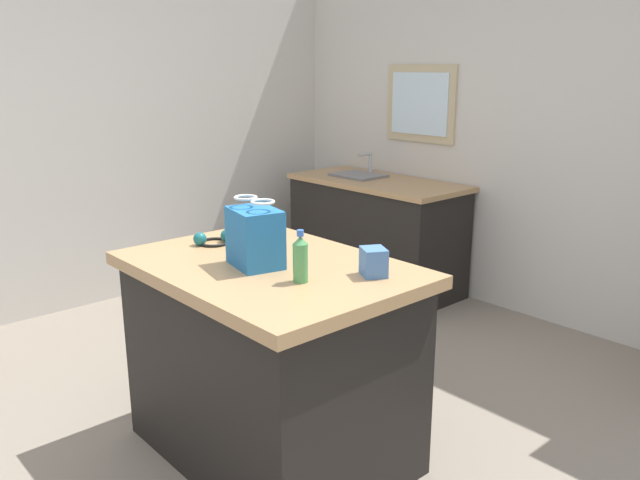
# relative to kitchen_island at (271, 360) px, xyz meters

# --- Properties ---
(back_wall) EXTENTS (5.36, 0.13, 2.76)m
(back_wall) POSITION_rel_kitchen_island_xyz_m (0.13, 2.50, 0.91)
(back_wall) COLOR silver
(back_wall) RESTS_ON ground
(left_wall) EXTENTS (0.10, 5.34, 2.76)m
(left_wall) POSITION_rel_kitchen_island_xyz_m (-2.53, -0.17, 0.91)
(left_wall) COLOR silver
(left_wall) RESTS_ON ground
(kitchen_island) EXTENTS (1.29, 0.91, 0.93)m
(kitchen_island) POSITION_rel_kitchen_island_xyz_m (0.00, 0.00, 0.00)
(kitchen_island) COLOR black
(kitchen_island) RESTS_ON ground
(sink_counter) EXTENTS (1.46, 0.67, 1.07)m
(sink_counter) POSITION_rel_kitchen_island_xyz_m (-1.33, 2.10, -0.02)
(sink_counter) COLOR black
(sink_counter) RESTS_ON ground
(shopping_bag) EXTENTS (0.28, 0.23, 0.30)m
(shopping_bag) POSITION_rel_kitchen_island_xyz_m (-0.01, -0.06, 0.59)
(shopping_bag) COLOR #236BAD
(shopping_bag) RESTS_ON kitchen_island
(small_box) EXTENTS (0.14, 0.14, 0.12)m
(small_box) POSITION_rel_kitchen_island_xyz_m (0.42, 0.21, 0.52)
(small_box) COLOR #4775B7
(small_box) RESTS_ON kitchen_island
(bottle) EXTENTS (0.06, 0.06, 0.21)m
(bottle) POSITION_rel_kitchen_island_xyz_m (0.29, -0.06, 0.56)
(bottle) COLOR #4C9956
(bottle) RESTS_ON kitchen_island
(ear_defenders) EXTENTS (0.18, 0.20, 0.06)m
(ear_defenders) POSITION_rel_kitchen_island_xyz_m (-0.43, -0.01, 0.48)
(ear_defenders) COLOR black
(ear_defenders) RESTS_ON kitchen_island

